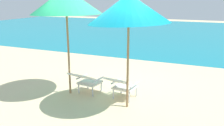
{
  "coord_description": "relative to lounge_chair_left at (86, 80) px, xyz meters",
  "views": [
    {
      "loc": [
        2.49,
        -5.43,
        2.44
      ],
      "look_at": [
        0.0,
        0.32,
        0.75
      ],
      "focal_mm": 38.61,
      "sensor_mm": 36.0,
      "label": 1
    }
  ],
  "objects": [
    {
      "name": "beach_umbrella_left",
      "position": [
        -0.43,
        -0.1,
        1.96
      ],
      "size": [
        2.13,
        2.12,
        2.69
      ],
      "color": "olive",
      "rests_on": "ground_plane"
    },
    {
      "name": "ground_plane",
      "position": [
        0.46,
        4.3,
        -0.4
      ],
      "size": [
        40.0,
        40.0,
        0.0
      ],
      "primitive_type": "plane",
      "color": "beige"
    },
    {
      "name": "lounge_chair_right",
      "position": [
        0.98,
        0.03,
        0.0
      ],
      "size": [
        0.63,
        0.93,
        0.68
      ],
      "color": "silver",
      "rests_on": "ground_plane"
    },
    {
      "name": "beach_umbrella_right",
      "position": [
        1.23,
        -0.27,
        1.83
      ],
      "size": [
        2.04,
        2.02,
        2.58
      ],
      "color": "olive",
      "rests_on": "ground_plane"
    },
    {
      "name": "lounge_chair_left",
      "position": [
        0.0,
        0.0,
        0.0
      ],
      "size": [
        0.62,
        0.92,
        0.68
      ],
      "color": "silver",
      "rests_on": "ground_plane"
    },
    {
      "name": "ocean_band",
      "position": [
        0.46,
        13.05,
        -0.4
      ],
      "size": [
        40.0,
        18.0,
        0.01
      ],
      "primitive_type": "cube",
      "color": "teal",
      "rests_on": "ground_plane"
    }
  ]
}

